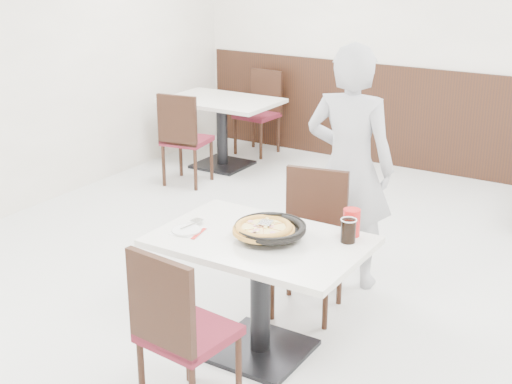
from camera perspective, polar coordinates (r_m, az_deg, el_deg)
The scene contains 19 objects.
floor at distance 4.89m, azimuth 2.39°, elevation -9.37°, with size 7.00×7.00×0.00m, color #BABAB5.
wall_back at distance 7.60m, azimuth 15.93°, elevation 11.54°, with size 6.00×0.04×2.80m, color beige.
wainscot_back at distance 7.73m, azimuth 15.31°, elevation 5.29°, with size 5.90×0.03×1.10m, color black.
main_table at distance 4.25m, azimuth 0.35°, elevation -8.39°, with size 1.20×0.80×0.75m, color silver, non-canonical shape.
chair_near at distance 3.74m, azimuth -5.39°, elevation -10.90°, with size 0.42×0.42×0.95m, color black, non-canonical shape.
chair_far at distance 4.67m, azimuth 4.14°, elevation -4.36°, with size 0.42×0.42×0.95m, color black, non-canonical shape.
trivet at distance 4.03m, azimuth 0.74°, elevation -3.76°, with size 0.12×0.12×0.04m, color black.
pizza_pan at distance 4.06m, azimuth 1.16°, elevation -3.24°, with size 0.34×0.34×0.01m, color black.
pizza at distance 4.04m, azimuth 0.62°, elevation -3.08°, with size 0.35×0.35×0.02m, color #C18B38.
pizza_server at distance 4.06m, azimuth 0.77°, elevation -2.45°, with size 0.07×0.09×0.00m, color white.
napkin at distance 4.20m, azimuth -5.42°, elevation -3.14°, with size 0.17×0.17×0.00m, color white.
side_plate at distance 4.19m, azimuth -5.60°, elevation -3.06°, with size 0.17×0.17×0.01m, color white.
fork at distance 4.24m, azimuth -5.21°, elevation -2.65°, with size 0.02×0.18×0.00m, color white.
cola_glass at distance 4.05m, azimuth 7.40°, elevation -3.14°, with size 0.09×0.09×0.13m, color black.
red_cup at distance 4.13m, azimuth 7.65°, elevation -2.43°, with size 0.10×0.10×0.16m, color red.
diner_person at distance 5.00m, azimuth 7.49°, elevation 1.95°, with size 0.63×0.42×1.73m, color #B7B7BD.
bg_table_left at distance 7.79m, azimuth -2.73°, elevation 4.74°, with size 1.20×0.80×0.75m, color silver, non-canonical shape.
bg_chair_left_near at distance 7.23m, azimuth -5.54°, elevation 4.32°, with size 0.42×0.42×0.95m, color black, non-canonical shape.
bg_chair_left_far at distance 8.25m, azimuth 0.08°, elevation 6.32°, with size 0.42×0.42×0.95m, color black, non-canonical shape.
Camera 1 is at (2.08, -3.74, 2.36)m, focal length 50.00 mm.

